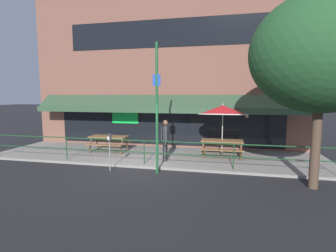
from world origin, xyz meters
TOP-DOWN VIEW (x-y plane):
  - ground_plane at (0.00, 0.00)m, footprint 120.00×120.00m
  - patio_deck at (0.00, 2.00)m, footprint 15.00×4.00m
  - restaurant_building at (0.00, 4.23)m, footprint 15.00×1.60m
  - patio_railing at (0.00, 0.30)m, footprint 13.84×0.04m
  - picnic_table_left at (-2.39, 2.15)m, footprint 1.80×1.42m
  - picnic_table_centre at (3.00, 2.16)m, footprint 1.80×1.42m
  - patio_umbrella_centre at (3.00, 2.13)m, footprint 2.14×2.14m
  - pedestrian_walking at (0.70, 1.00)m, footprint 0.26×0.62m
  - parking_meter_near at (-1.08, -0.54)m, footprint 0.15×0.16m
  - street_sign_pole at (0.73, -0.45)m, footprint 0.28×0.09m
  - street_tree_curbside at (5.91, -0.98)m, footprint 4.10×3.69m

SIDE VIEW (x-z plane):
  - ground_plane at x=0.00m, z-range 0.00..0.00m
  - patio_deck at x=0.00m, z-range 0.00..0.10m
  - picnic_table_left at x=-2.39m, z-range 0.33..1.08m
  - picnic_table_centre at x=3.00m, z-range 0.33..1.08m
  - patio_railing at x=0.00m, z-range 0.32..1.28m
  - pedestrian_walking at x=0.70m, z-range 0.20..1.91m
  - parking_meter_near at x=-1.08m, z-range 0.44..1.86m
  - patio_umbrella_centre at x=3.00m, z-range 0.99..3.37m
  - street_sign_pole at x=0.73m, z-range 0.06..4.72m
  - restaurant_building at x=0.00m, z-range -0.03..8.46m
  - street_tree_curbside at x=5.91m, z-range 1.07..7.48m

